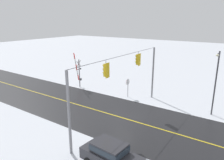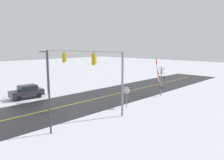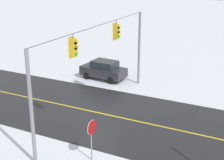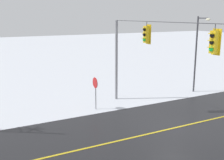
# 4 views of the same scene
# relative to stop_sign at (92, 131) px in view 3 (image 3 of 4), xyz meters

# --- Properties ---
(ground_plane) EXTENTS (160.00, 160.00, 0.00)m
(ground_plane) POSITION_rel_stop_sign_xyz_m (5.43, 2.56, -1.71)
(ground_plane) COLOR silver
(road_asphalt) EXTENTS (9.00, 80.00, 0.01)m
(road_asphalt) POSITION_rel_stop_sign_xyz_m (5.43, 8.56, -1.71)
(road_asphalt) COLOR black
(road_asphalt) RESTS_ON ground
(lane_centre_line) EXTENTS (0.14, 72.00, 0.01)m
(lane_centre_line) POSITION_rel_stop_sign_xyz_m (5.43, 8.56, -1.70)
(lane_centre_line) COLOR gold
(lane_centre_line) RESTS_ON ground
(signal_span) EXTENTS (14.20, 0.47, 6.22)m
(signal_span) POSITION_rel_stop_sign_xyz_m (5.36, 2.55, 2.35)
(signal_span) COLOR gray
(signal_span) RESTS_ON ground
(stop_sign) EXTENTS (0.80, 0.09, 2.35)m
(stop_sign) POSITION_rel_stop_sign_xyz_m (0.00, 0.00, 0.00)
(stop_sign) COLOR gray
(stop_sign) RESTS_ON ground
(parked_car_charcoal) EXTENTS (2.04, 4.29, 1.74)m
(parked_car_charcoal) POSITION_rel_stop_sign_xyz_m (12.07, 5.80, -0.76)
(parked_car_charcoal) COLOR #2D2D33
(parked_car_charcoal) RESTS_ON ground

